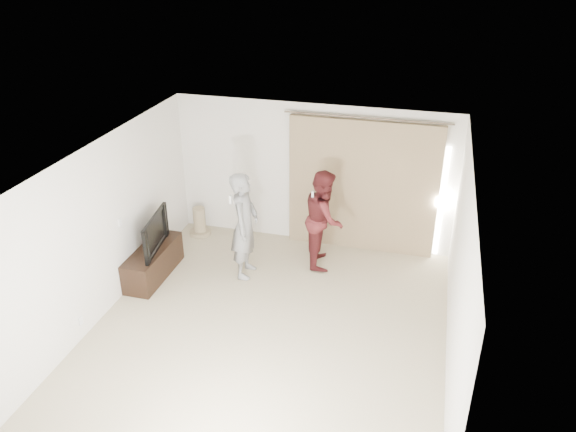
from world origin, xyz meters
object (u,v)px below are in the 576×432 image
object	(u,v)px
tv	(150,233)
person_woman	(324,218)
person_man	(245,225)
tv_console	(153,262)

from	to	relation	value
tv	person_woman	size ratio (longest dim) A/B	0.62
person_man	person_woman	bearing A→B (deg)	30.50
tv_console	person_woman	xyz separation A→B (m)	(2.64, 1.16, 0.60)
tv_console	person_woman	size ratio (longest dim) A/B	0.78
person_man	tv	bearing A→B (deg)	-162.29
person_woman	tv	bearing A→B (deg)	-156.29
tv	person_man	bearing A→B (deg)	-80.47
tv_console	person_woman	distance (m)	2.94
tv_console	person_man	distance (m)	1.67
tv	person_woman	bearing A→B (deg)	-74.47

